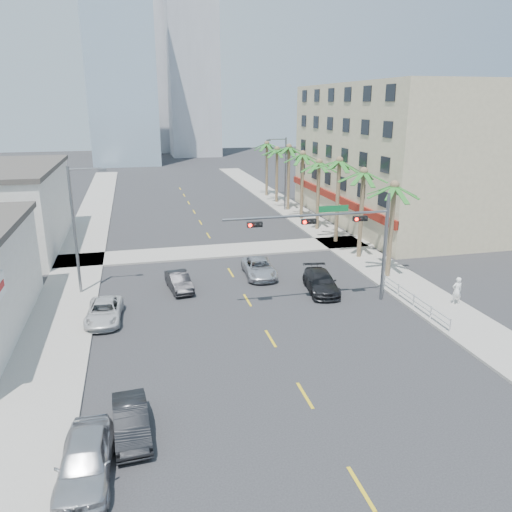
{
  "coord_description": "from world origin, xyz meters",
  "views": [
    {
      "loc": [
        -7.01,
        -21.06,
        12.98
      ],
      "look_at": [
        0.33,
        8.87,
        3.5
      ],
      "focal_mm": 35.0,
      "sensor_mm": 36.0,
      "label": 1
    }
  ],
  "objects_px": {
    "car_parked_near": "(85,460)",
    "pedestrian": "(457,291)",
    "car_lane_center": "(259,268)",
    "car_lane_left": "(179,281)",
    "car_lane_right": "(321,282)",
    "car_parked_far": "(104,312)",
    "traffic_signal_mast": "(341,231)",
    "car_parked_mid": "(131,421)"
  },
  "relations": [
    {
      "from": "car_lane_left",
      "to": "car_lane_right",
      "type": "distance_m",
      "value": 10.22
    },
    {
      "from": "car_parked_near",
      "to": "car_parked_far",
      "type": "height_order",
      "value": "car_parked_near"
    },
    {
      "from": "car_parked_near",
      "to": "car_lane_center",
      "type": "xyz_separation_m",
      "value": [
        11.4,
        19.9,
        -0.11
      ]
    },
    {
      "from": "car_parked_mid",
      "to": "car_parked_near",
      "type": "bearing_deg",
      "value": -130.03
    },
    {
      "from": "car_parked_mid",
      "to": "car_parked_far",
      "type": "height_order",
      "value": "car_parked_mid"
    },
    {
      "from": "car_lane_left",
      "to": "car_lane_center",
      "type": "height_order",
      "value": "car_lane_center"
    },
    {
      "from": "car_parked_near",
      "to": "pedestrian",
      "type": "bearing_deg",
      "value": 28.27
    },
    {
      "from": "car_lane_left",
      "to": "car_lane_center",
      "type": "bearing_deg",
      "value": 6.09
    },
    {
      "from": "car_parked_near",
      "to": "car_lane_left",
      "type": "bearing_deg",
      "value": 77.13
    },
    {
      "from": "car_parked_mid",
      "to": "car_lane_center",
      "type": "height_order",
      "value": "car_lane_center"
    },
    {
      "from": "car_parked_far",
      "to": "car_lane_left",
      "type": "distance_m",
      "value": 6.63
    },
    {
      "from": "car_parked_mid",
      "to": "car_lane_left",
      "type": "relative_size",
      "value": 1.0
    },
    {
      "from": "car_parked_far",
      "to": "traffic_signal_mast",
      "type": "bearing_deg",
      "value": 0.18
    },
    {
      "from": "car_parked_near",
      "to": "car_lane_left",
      "type": "height_order",
      "value": "car_parked_near"
    },
    {
      "from": "pedestrian",
      "to": "car_lane_left",
      "type": "bearing_deg",
      "value": -19.28
    },
    {
      "from": "traffic_signal_mast",
      "to": "car_parked_far",
      "type": "xyz_separation_m",
      "value": [
        -15.15,
        0.85,
        -4.44
      ]
    },
    {
      "from": "car_parked_near",
      "to": "car_lane_right",
      "type": "relative_size",
      "value": 0.94
    },
    {
      "from": "car_parked_near",
      "to": "car_lane_right",
      "type": "height_order",
      "value": "car_parked_near"
    },
    {
      "from": "traffic_signal_mast",
      "to": "car_lane_center",
      "type": "bearing_deg",
      "value": 119.35
    },
    {
      "from": "car_parked_mid",
      "to": "car_lane_left",
      "type": "height_order",
      "value": "same"
    },
    {
      "from": "car_parked_mid",
      "to": "car_lane_right",
      "type": "bearing_deg",
      "value": 41.78
    },
    {
      "from": "car_parked_mid",
      "to": "car_lane_left",
      "type": "bearing_deg",
      "value": 74.37
    },
    {
      "from": "car_parked_far",
      "to": "car_lane_right",
      "type": "bearing_deg",
      "value": 9.64
    },
    {
      "from": "car_parked_near",
      "to": "car_lane_center",
      "type": "relative_size",
      "value": 0.95
    },
    {
      "from": "car_lane_left",
      "to": "car_parked_far",
      "type": "bearing_deg",
      "value": -146.77
    },
    {
      "from": "car_parked_mid",
      "to": "pedestrian",
      "type": "relative_size",
      "value": 2.09
    },
    {
      "from": "car_parked_far",
      "to": "car_lane_right",
      "type": "height_order",
      "value": "car_lane_right"
    },
    {
      "from": "car_lane_center",
      "to": "car_lane_right",
      "type": "height_order",
      "value": "car_lane_right"
    },
    {
      "from": "car_parked_mid",
      "to": "pedestrian",
      "type": "height_order",
      "value": "pedestrian"
    },
    {
      "from": "pedestrian",
      "to": "car_lane_center",
      "type": "bearing_deg",
      "value": -34.97
    },
    {
      "from": "car_lane_center",
      "to": "car_parked_near",
      "type": "bearing_deg",
      "value": -116.64
    },
    {
      "from": "car_parked_far",
      "to": "car_parked_mid",
      "type": "bearing_deg",
      "value": -79.06
    },
    {
      "from": "car_lane_right",
      "to": "pedestrian",
      "type": "distance_m",
      "value": 9.08
    },
    {
      "from": "car_lane_center",
      "to": "pedestrian",
      "type": "bearing_deg",
      "value": -35.38
    },
    {
      "from": "pedestrian",
      "to": "car_parked_far",
      "type": "bearing_deg",
      "value": -4.2
    },
    {
      "from": "car_parked_near",
      "to": "pedestrian",
      "type": "relative_size",
      "value": 2.46
    },
    {
      "from": "traffic_signal_mast",
      "to": "car_lane_left",
      "type": "distance_m",
      "value": 12.21
    },
    {
      "from": "car_parked_far",
      "to": "pedestrian",
      "type": "distance_m",
      "value": 22.84
    },
    {
      "from": "car_lane_right",
      "to": "pedestrian",
      "type": "bearing_deg",
      "value": -23.58
    },
    {
      "from": "car_parked_near",
      "to": "pedestrian",
      "type": "distance_m",
      "value": 25.16
    },
    {
      "from": "car_lane_center",
      "to": "pedestrian",
      "type": "relative_size",
      "value": 2.58
    },
    {
      "from": "traffic_signal_mast",
      "to": "car_parked_near",
      "type": "height_order",
      "value": "traffic_signal_mast"
    }
  ]
}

